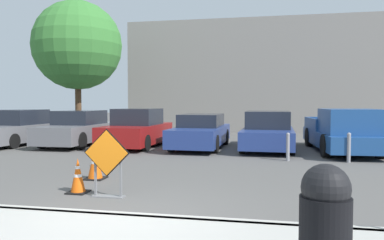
{
  "coord_description": "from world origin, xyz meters",
  "views": [
    {
      "loc": [
        2.17,
        -5.34,
        1.84
      ],
      "look_at": [
        -0.62,
        8.93,
        1.15
      ],
      "focal_mm": 35.0,
      "sensor_mm": 36.0,
      "label": 1
    }
  ],
  "objects_px": {
    "road_closed_sign": "(107,160)",
    "traffic_cone_third": "(104,157)",
    "trash_bin": "(325,221)",
    "bollard_nearest": "(288,146)",
    "parked_car_fifth": "(268,132)",
    "traffic_cone_nearest": "(78,176)",
    "parked_car_nearest": "(20,129)",
    "parked_car_third": "(137,129)",
    "bollard_second": "(349,147)",
    "parked_car_second": "(79,129)",
    "parked_car_fourth": "(201,132)",
    "pickup_truck": "(343,133)",
    "traffic_cone_second": "(95,163)"
  },
  "relations": [
    {
      "from": "traffic_cone_third",
      "to": "parked_car_fourth",
      "type": "xyz_separation_m",
      "value": [
        1.89,
        5.14,
        0.33
      ]
    },
    {
      "from": "traffic_cone_second",
      "to": "traffic_cone_third",
      "type": "relative_size",
      "value": 1.24
    },
    {
      "from": "traffic_cone_nearest",
      "to": "bollard_nearest",
      "type": "distance_m",
      "value": 6.77
    },
    {
      "from": "parked_car_nearest",
      "to": "parked_car_fourth",
      "type": "xyz_separation_m",
      "value": [
        8.0,
        0.33,
        -0.05
      ]
    },
    {
      "from": "traffic_cone_nearest",
      "to": "road_closed_sign",
      "type": "bearing_deg",
      "value": -17.56
    },
    {
      "from": "parked_car_second",
      "to": "parked_car_fourth",
      "type": "relative_size",
      "value": 0.98
    },
    {
      "from": "traffic_cone_second",
      "to": "bollard_second",
      "type": "height_order",
      "value": "bollard_second"
    },
    {
      "from": "parked_car_fifth",
      "to": "bollard_second",
      "type": "distance_m",
      "value": 3.75
    },
    {
      "from": "parked_car_third",
      "to": "bollard_nearest",
      "type": "bearing_deg",
      "value": 156.89
    },
    {
      "from": "trash_bin",
      "to": "traffic_cone_nearest",
      "type": "bearing_deg",
      "value": 142.76
    },
    {
      "from": "bollard_second",
      "to": "trash_bin",
      "type": "bearing_deg",
      "value": -103.12
    },
    {
      "from": "parked_car_nearest",
      "to": "parked_car_fifth",
      "type": "bearing_deg",
      "value": -174.75
    },
    {
      "from": "parked_car_second",
      "to": "bollard_nearest",
      "type": "distance_m",
      "value": 9.04
    },
    {
      "from": "road_closed_sign",
      "to": "parked_car_third",
      "type": "bearing_deg",
      "value": 105.42
    },
    {
      "from": "trash_bin",
      "to": "bollard_nearest",
      "type": "bearing_deg",
      "value": 89.0
    },
    {
      "from": "traffic_cone_second",
      "to": "parked_car_fourth",
      "type": "distance_m",
      "value": 6.75
    },
    {
      "from": "parked_car_second",
      "to": "pickup_truck",
      "type": "distance_m",
      "value": 10.69
    },
    {
      "from": "parked_car_nearest",
      "to": "parked_car_fourth",
      "type": "distance_m",
      "value": 8.0
    },
    {
      "from": "traffic_cone_second",
      "to": "trash_bin",
      "type": "xyz_separation_m",
      "value": [
        4.56,
        -4.61,
        0.32
      ]
    },
    {
      "from": "traffic_cone_second",
      "to": "parked_car_second",
      "type": "distance_m",
      "value": 7.65
    },
    {
      "from": "parked_car_third",
      "to": "parked_car_second",
      "type": "bearing_deg",
      "value": -0.7
    },
    {
      "from": "parked_car_second",
      "to": "parked_car_fifth",
      "type": "bearing_deg",
      "value": -179.74
    },
    {
      "from": "road_closed_sign",
      "to": "parked_car_fifth",
      "type": "xyz_separation_m",
      "value": [
        3.11,
        8.22,
        -0.04
      ]
    },
    {
      "from": "parked_car_third",
      "to": "bollard_second",
      "type": "height_order",
      "value": "parked_car_third"
    },
    {
      "from": "parked_car_second",
      "to": "parked_car_third",
      "type": "height_order",
      "value": "parked_car_third"
    },
    {
      "from": "trash_bin",
      "to": "parked_car_third",
      "type": "bearing_deg",
      "value": 117.53
    },
    {
      "from": "parked_car_nearest",
      "to": "parked_car_third",
      "type": "height_order",
      "value": "parked_car_third"
    },
    {
      "from": "traffic_cone_third",
      "to": "parked_car_third",
      "type": "height_order",
      "value": "parked_car_third"
    },
    {
      "from": "parked_car_fourth",
      "to": "traffic_cone_third",
      "type": "bearing_deg",
      "value": 71.3
    },
    {
      "from": "parked_car_nearest",
      "to": "bollard_second",
      "type": "xyz_separation_m",
      "value": [
        13.06,
        -2.5,
        -0.2
      ]
    },
    {
      "from": "parked_car_fourth",
      "to": "parked_car_fifth",
      "type": "relative_size",
      "value": 1.01
    },
    {
      "from": "parked_car_nearest",
      "to": "parked_car_fifth",
      "type": "relative_size",
      "value": 0.95
    },
    {
      "from": "traffic_cone_second",
      "to": "parked_car_nearest",
      "type": "bearing_deg",
      "value": 136.27
    },
    {
      "from": "traffic_cone_second",
      "to": "parked_car_third",
      "type": "relative_size",
      "value": 0.19
    },
    {
      "from": "traffic_cone_second",
      "to": "traffic_cone_third",
      "type": "distance_m",
      "value": 1.52
    },
    {
      "from": "traffic_cone_third",
      "to": "parked_car_fifth",
      "type": "bearing_deg",
      "value": 48.7
    },
    {
      "from": "traffic_cone_nearest",
      "to": "parked_car_third",
      "type": "bearing_deg",
      "value": 100.76
    },
    {
      "from": "parked_car_second",
      "to": "bollard_second",
      "type": "relative_size",
      "value": 5.04
    },
    {
      "from": "traffic_cone_third",
      "to": "parked_car_third",
      "type": "bearing_deg",
      "value": 98.74
    },
    {
      "from": "bollard_nearest",
      "to": "bollard_second",
      "type": "relative_size",
      "value": 0.97
    },
    {
      "from": "parked_car_fifth",
      "to": "trash_bin",
      "type": "bearing_deg",
      "value": 94.1
    },
    {
      "from": "road_closed_sign",
      "to": "traffic_cone_third",
      "type": "relative_size",
      "value": 2.07
    },
    {
      "from": "traffic_cone_nearest",
      "to": "parked_car_nearest",
      "type": "bearing_deg",
      "value": 131.85
    },
    {
      "from": "parked_car_second",
      "to": "bollard_nearest",
      "type": "xyz_separation_m",
      "value": [
        8.59,
        -2.82,
        -0.22
      ]
    },
    {
      "from": "traffic_cone_nearest",
      "to": "pickup_truck",
      "type": "bearing_deg",
      "value": 48.73
    },
    {
      "from": "traffic_cone_nearest",
      "to": "bollard_nearest",
      "type": "xyz_separation_m",
      "value": [
        4.44,
        5.11,
        0.13
      ]
    },
    {
      "from": "trash_bin",
      "to": "bollard_nearest",
      "type": "distance_m",
      "value": 8.38
    },
    {
      "from": "traffic_cone_second",
      "to": "traffic_cone_third",
      "type": "height_order",
      "value": "traffic_cone_second"
    },
    {
      "from": "traffic_cone_third",
      "to": "bollard_nearest",
      "type": "bearing_deg",
      "value": 24.19
    },
    {
      "from": "road_closed_sign",
      "to": "traffic_cone_second",
      "type": "bearing_deg",
      "value": 122.49
    }
  ]
}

